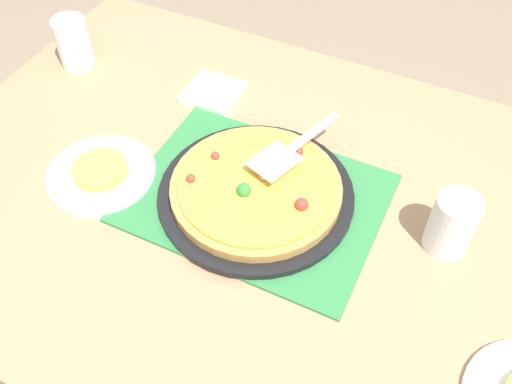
{
  "coord_description": "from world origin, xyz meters",
  "views": [
    {
      "loc": [
        0.31,
        -0.64,
        1.6
      ],
      "look_at": [
        0.0,
        0.0,
        0.77
      ],
      "focal_mm": 39.74,
      "sensor_mm": 36.0,
      "label": 1
    }
  ],
  "objects_px": {
    "served_slice_right": "(100,170)",
    "pizza_server": "(291,149)",
    "pizza_pan": "(256,194)",
    "cup_near": "(452,224)",
    "plate_far_right": "(101,174)",
    "cup_far": "(73,43)",
    "napkin_stack": "(213,92)",
    "pizza": "(256,187)"
  },
  "relations": [
    {
      "from": "cup_far",
      "to": "napkin_stack",
      "type": "bearing_deg",
      "value": 6.17
    },
    {
      "from": "plate_far_right",
      "to": "cup_near",
      "type": "height_order",
      "value": "cup_near"
    },
    {
      "from": "pizza",
      "to": "napkin_stack",
      "type": "relative_size",
      "value": 2.75
    },
    {
      "from": "pizza_pan",
      "to": "pizza_server",
      "type": "relative_size",
      "value": 1.64
    },
    {
      "from": "pizza_server",
      "to": "napkin_stack",
      "type": "height_order",
      "value": "pizza_server"
    },
    {
      "from": "pizza_pan",
      "to": "plate_far_right",
      "type": "height_order",
      "value": "pizza_pan"
    },
    {
      "from": "served_slice_right",
      "to": "cup_near",
      "type": "distance_m",
      "value": 0.68
    },
    {
      "from": "served_slice_right",
      "to": "pizza_server",
      "type": "xyz_separation_m",
      "value": [
        0.34,
        0.17,
        0.05
      ]
    },
    {
      "from": "pizza_pan",
      "to": "served_slice_right",
      "type": "bearing_deg",
      "value": -165.09
    },
    {
      "from": "pizza",
      "to": "pizza_server",
      "type": "xyz_separation_m",
      "value": [
        0.03,
        0.09,
        0.04
      ]
    },
    {
      "from": "pizza_pan",
      "to": "napkin_stack",
      "type": "height_order",
      "value": "pizza_pan"
    },
    {
      "from": "napkin_stack",
      "to": "pizza_pan",
      "type": "bearing_deg",
      "value": -46.64
    },
    {
      "from": "plate_far_right",
      "to": "pizza_pan",
      "type": "bearing_deg",
      "value": 14.91
    },
    {
      "from": "cup_near",
      "to": "napkin_stack",
      "type": "distance_m",
      "value": 0.61
    },
    {
      "from": "plate_far_right",
      "to": "napkin_stack",
      "type": "height_order",
      "value": "napkin_stack"
    },
    {
      "from": "plate_far_right",
      "to": "cup_far",
      "type": "relative_size",
      "value": 1.83
    },
    {
      "from": "cup_near",
      "to": "napkin_stack",
      "type": "relative_size",
      "value": 1.0
    },
    {
      "from": "served_slice_right",
      "to": "pizza_server",
      "type": "height_order",
      "value": "pizza_server"
    },
    {
      "from": "served_slice_right",
      "to": "pizza_server",
      "type": "relative_size",
      "value": 0.48
    },
    {
      "from": "cup_near",
      "to": "cup_far",
      "type": "bearing_deg",
      "value": 170.96
    },
    {
      "from": "pizza",
      "to": "pizza_server",
      "type": "height_order",
      "value": "pizza_server"
    },
    {
      "from": "served_slice_right",
      "to": "napkin_stack",
      "type": "distance_m",
      "value": 0.33
    },
    {
      "from": "cup_far",
      "to": "napkin_stack",
      "type": "xyz_separation_m",
      "value": [
        0.35,
        0.04,
        -0.05
      ]
    },
    {
      "from": "pizza",
      "to": "served_slice_right",
      "type": "distance_m",
      "value": 0.32
    },
    {
      "from": "served_slice_right",
      "to": "cup_near",
      "type": "xyz_separation_m",
      "value": [
        0.66,
        0.13,
        0.04
      ]
    },
    {
      "from": "pizza_pan",
      "to": "plate_far_right",
      "type": "xyz_separation_m",
      "value": [
        -0.31,
        -0.08,
        -0.01
      ]
    },
    {
      "from": "plate_far_right",
      "to": "pizza_server",
      "type": "bearing_deg",
      "value": 27.19
    },
    {
      "from": "pizza_pan",
      "to": "cup_near",
      "type": "relative_size",
      "value": 3.17
    },
    {
      "from": "served_slice_right",
      "to": "cup_near",
      "type": "height_order",
      "value": "cup_near"
    },
    {
      "from": "served_slice_right",
      "to": "napkin_stack",
      "type": "relative_size",
      "value": 0.92
    },
    {
      "from": "pizza_pan",
      "to": "pizza_server",
      "type": "xyz_separation_m",
      "value": [
        0.03,
        0.09,
        0.06
      ]
    },
    {
      "from": "pizza_pan",
      "to": "cup_far",
      "type": "relative_size",
      "value": 3.17
    },
    {
      "from": "cup_near",
      "to": "served_slice_right",
      "type": "bearing_deg",
      "value": -168.55
    },
    {
      "from": "pizza",
      "to": "napkin_stack",
      "type": "bearing_deg",
      "value": 133.42
    },
    {
      "from": "pizza_pan",
      "to": "served_slice_right",
      "type": "height_order",
      "value": "served_slice_right"
    },
    {
      "from": "plate_far_right",
      "to": "cup_near",
      "type": "distance_m",
      "value": 0.68
    },
    {
      "from": "plate_far_right",
      "to": "cup_far",
      "type": "bearing_deg",
      "value": 133.96
    },
    {
      "from": "napkin_stack",
      "to": "served_slice_right",
      "type": "bearing_deg",
      "value": -104.17
    },
    {
      "from": "pizza",
      "to": "cup_near",
      "type": "bearing_deg",
      "value": 8.34
    },
    {
      "from": "pizza",
      "to": "cup_near",
      "type": "height_order",
      "value": "cup_near"
    },
    {
      "from": "plate_far_right",
      "to": "pizza_server",
      "type": "height_order",
      "value": "pizza_server"
    },
    {
      "from": "served_slice_right",
      "to": "pizza_server",
      "type": "distance_m",
      "value": 0.39
    }
  ]
}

